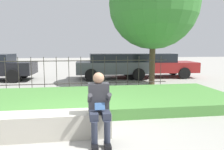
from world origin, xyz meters
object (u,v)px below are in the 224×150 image
car_parked_center (112,65)px  tree_behind_fence (154,4)px  stone_bench (52,126)px  person_seated_reader (99,104)px  car_parked_right (153,65)px

car_parked_center → tree_behind_fence: (1.53, -2.11, 2.86)m
stone_bench → person_seated_reader: 1.07m
stone_bench → tree_behind_fence: 7.40m
car_parked_center → stone_bench: bearing=-106.3°
person_seated_reader → stone_bench: bearing=161.2°
person_seated_reader → tree_behind_fence: tree_behind_fence is taller
car_parked_right → tree_behind_fence: tree_behind_fence is taller
car_parked_center → car_parked_right: (2.38, 0.27, -0.01)m
stone_bench → car_parked_center: 7.83m
stone_bench → tree_behind_fence: bearing=54.6°
stone_bench → tree_behind_fence: size_ratio=0.41×
person_seated_reader → car_parked_center: car_parked_center is taller
person_seated_reader → car_parked_right: (3.77, 8.04, 0.03)m
car_parked_right → person_seated_reader: bearing=-111.8°
stone_bench → car_parked_center: bearing=73.0°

